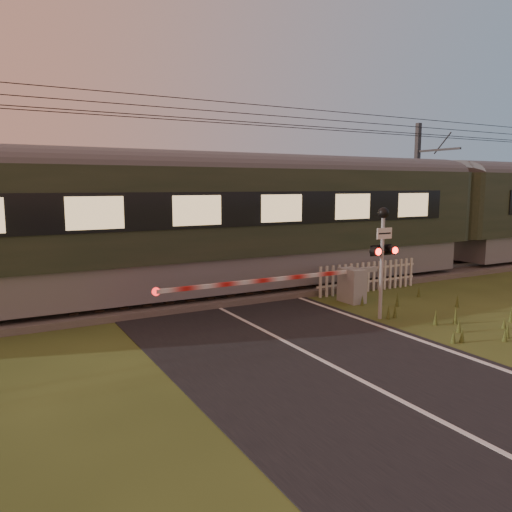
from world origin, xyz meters
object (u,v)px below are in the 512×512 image
train (443,213)px  crossing_signal (383,243)px  boom_gate (342,284)px  catenary_mast (417,190)px  picket_fence (368,277)px

train → crossing_signal: (-7.72, -4.71, -0.36)m
boom_gate → catenary_mast: 10.08m
crossing_signal → picket_fence: crossing_signal is taller
train → crossing_signal: 9.05m
crossing_signal → picket_fence: bearing=53.9°
train → boom_gate: train is taller
crossing_signal → picket_fence: size_ratio=0.71×
crossing_signal → catenary_mast: size_ratio=0.47×
train → picket_fence: size_ratio=10.91×
picket_fence → catenary_mast: (6.44, 4.11, 2.80)m
train → catenary_mast: (0.77, 2.22, 0.90)m
picket_fence → crossing_signal: bearing=-126.1°
crossing_signal → catenary_mast: (8.49, 6.93, 1.26)m
train → crossing_signal: train is taller
train → boom_gate: 8.23m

